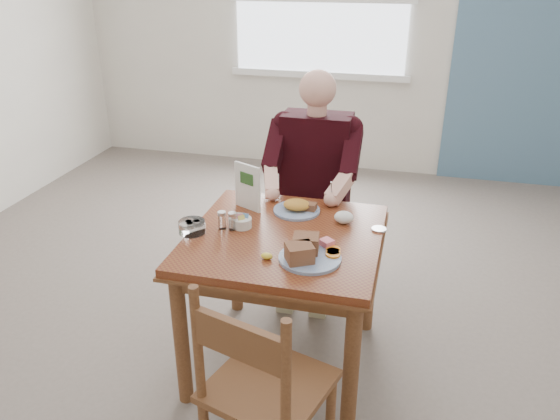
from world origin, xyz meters
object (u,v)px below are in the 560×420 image
(far_plate, at_px, (298,207))
(diner, at_px, (314,171))
(chair_far, at_px, (315,216))
(near_plate, at_px, (307,252))
(table, at_px, (285,255))
(chair_near, at_px, (262,391))

(far_plate, bearing_deg, diner, 90.57)
(chair_far, distance_m, near_plate, 1.05)
(diner, distance_m, far_plate, 0.45)
(near_plate, bearing_deg, diner, 99.42)
(near_plate, bearing_deg, far_plate, 107.52)
(chair_far, xyz_separation_m, diner, (0.00, -0.09, 0.33))
(diner, xyz_separation_m, far_plate, (0.00, -0.44, -0.04))
(table, height_order, diner, diner)
(table, xyz_separation_m, chair_near, (0.10, -0.74, -0.16))
(chair_near, xyz_separation_m, near_plate, (0.05, 0.54, 0.31))
(table, bearing_deg, chair_far, 90.00)
(near_plate, height_order, far_plate, near_plate)
(table, relative_size, near_plate, 2.60)
(chair_far, bearing_deg, table, -90.00)
(far_plate, bearing_deg, table, -90.96)
(chair_far, height_order, diner, diner)
(chair_near, distance_m, diner, 1.49)
(chair_far, height_order, chair_near, same)
(chair_near, xyz_separation_m, diner, (-0.10, 1.45, 0.33))
(chair_near, relative_size, far_plate, 3.63)
(chair_near, height_order, diner, diner)
(near_plate, bearing_deg, chair_far, 98.59)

